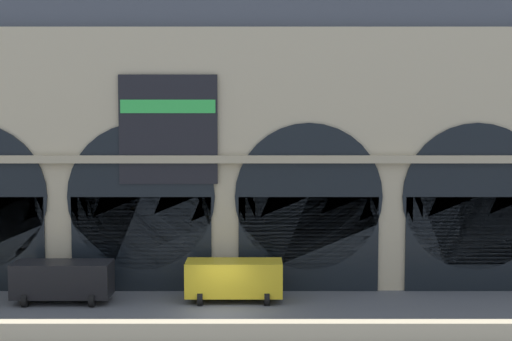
% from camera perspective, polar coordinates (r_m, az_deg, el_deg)
% --- Properties ---
extents(ground_plane, '(200.00, 200.00, 0.00)m').
position_cam_1_polar(ground_plane, '(36.81, -2.71, -11.42)').
color(ground_plane, '#54565B').
extents(quay_parapet_wall, '(90.00, 0.70, 1.12)m').
position_cam_1_polar(quay_parapet_wall, '(31.92, -3.16, -12.87)').
color(quay_parapet_wall, '#BCAD8C').
rests_on(quay_parapet_wall, ground).
extents(station_building, '(49.47, 5.74, 18.31)m').
position_cam_1_polar(station_building, '(43.06, -2.21, 2.92)').
color(station_building, '#BCAD8C').
rests_on(station_building, ground).
extents(van_midwest, '(5.20, 2.48, 2.20)m').
position_cam_1_polar(van_midwest, '(40.15, -15.05, -8.39)').
color(van_midwest, black).
rests_on(van_midwest, ground).
extents(van_center, '(5.20, 2.48, 2.20)m').
position_cam_1_polar(van_center, '(39.08, -1.66, -8.59)').
color(van_center, gold).
rests_on(van_center, ground).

